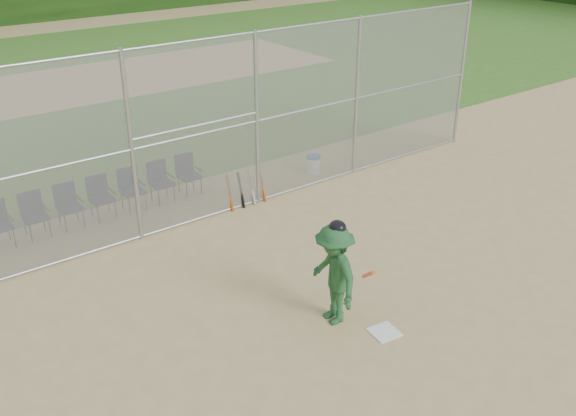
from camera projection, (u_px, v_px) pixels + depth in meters
ground at (375, 316)px, 11.04m from camera, size 100.00×100.00×0.00m
grass_strip at (40, 90)px, 24.01m from camera, size 100.00×100.00×0.00m
dirt_patch_far at (40, 90)px, 24.00m from camera, size 24.00×24.00×0.00m
backstop_fence at (218, 127)px, 13.74m from camera, size 16.09×0.09×4.00m
home_plate at (384, 332)px, 10.62m from camera, size 0.50×0.50×0.02m
batter_at_plate at (334, 274)px, 10.56m from camera, size 1.06×1.36×1.89m
water_cooler at (313, 164)px, 16.70m from camera, size 0.37×0.37×0.47m
spare_bats at (246, 188)px, 14.87m from camera, size 0.96×0.34×0.84m
chair_1 at (35, 216)px, 13.44m from camera, size 0.54×0.52×0.96m
chair_2 at (70, 207)px, 13.83m from camera, size 0.54×0.52×0.96m
chair_3 at (102, 198)px, 14.23m from camera, size 0.54×0.52×0.96m
chair_4 at (133, 190)px, 14.62m from camera, size 0.54×0.52×0.96m
chair_5 at (162, 183)px, 15.01m from camera, size 0.54×0.52×0.96m
chair_6 at (189, 175)px, 15.41m from camera, size 0.54×0.52×0.96m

